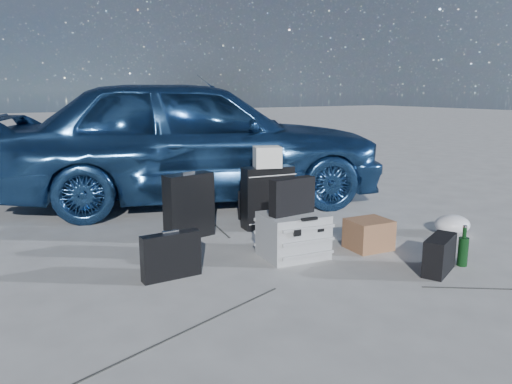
% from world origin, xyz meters
% --- Properties ---
extents(ground, '(60.00, 60.00, 0.00)m').
position_xyz_m(ground, '(0.00, 0.00, 0.00)').
color(ground, '#B1B1AC').
rests_on(ground, ground).
extents(car, '(4.88, 3.15, 1.55)m').
position_xyz_m(car, '(0.01, 2.61, 0.77)').
color(car, '#2A568E').
rests_on(car, ground).
extents(pelican_case, '(0.55, 0.47, 0.37)m').
position_xyz_m(pelican_case, '(-0.15, 0.28, 0.18)').
color(pelican_case, '#B0B3B5').
rests_on(pelican_case, ground).
extents(laptop_bag, '(0.41, 0.12, 0.30)m').
position_xyz_m(laptop_bag, '(-0.17, 0.28, 0.52)').
color(laptop_bag, black).
rests_on(laptop_bag, pelican_case).
extents(briefcase, '(0.44, 0.10, 0.34)m').
position_xyz_m(briefcase, '(-1.20, 0.34, 0.17)').
color(briefcase, black).
rests_on(briefcase, ground).
extents(suitcase_left, '(0.49, 0.24, 0.61)m').
position_xyz_m(suitcase_left, '(-0.66, 1.24, 0.30)').
color(suitcase_left, black).
rests_on(suitcase_left, ground).
extents(suitcase_right, '(0.53, 0.25, 0.62)m').
position_xyz_m(suitcase_right, '(0.16, 1.16, 0.31)').
color(suitcase_right, black).
rests_on(suitcase_right, ground).
extents(white_carton, '(0.31, 0.28, 0.21)m').
position_xyz_m(white_carton, '(0.14, 1.14, 0.72)').
color(white_carton, silver).
rests_on(white_carton, suitcase_right).
extents(duffel_bag, '(0.66, 0.35, 0.31)m').
position_xyz_m(duffel_bag, '(0.37, 1.48, 0.16)').
color(duffel_bag, black).
rests_on(duffel_bag, ground).
extents(flat_box_white, '(0.52, 0.46, 0.08)m').
position_xyz_m(flat_box_white, '(0.39, 1.47, 0.35)').
color(flat_box_white, silver).
rests_on(flat_box_white, duffel_bag).
extents(flat_box_black, '(0.27, 0.20, 0.06)m').
position_xyz_m(flat_box_black, '(0.38, 1.47, 0.42)').
color(flat_box_black, black).
rests_on(flat_box_black, flat_box_white).
extents(cardboard_box, '(0.38, 0.34, 0.26)m').
position_xyz_m(cardboard_box, '(0.53, 0.10, 0.13)').
color(cardboard_box, brown).
rests_on(cardboard_box, ground).
extents(plastic_bag, '(0.41, 0.37, 0.19)m').
position_xyz_m(plastic_bag, '(1.55, 0.02, 0.09)').
color(plastic_bag, white).
rests_on(plastic_bag, ground).
extents(messenger_bag, '(0.43, 0.30, 0.28)m').
position_xyz_m(messenger_bag, '(0.59, -0.60, 0.14)').
color(messenger_bag, black).
rests_on(messenger_bag, ground).
extents(green_bottle, '(0.08, 0.08, 0.32)m').
position_xyz_m(green_bottle, '(0.87, -0.60, 0.16)').
color(green_bottle, black).
rests_on(green_bottle, ground).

